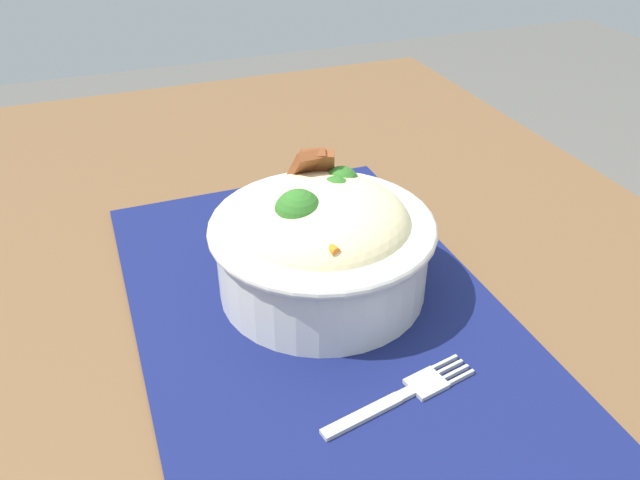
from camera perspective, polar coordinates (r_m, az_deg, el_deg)
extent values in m
cube|color=brown|center=(0.55, 1.41, -7.96)|extent=(1.19, 0.77, 0.04)
cylinder|color=brown|center=(1.18, -24.26, -8.32)|extent=(0.04, 0.04, 0.70)
cylinder|color=brown|center=(1.26, 5.69, -2.02)|extent=(0.04, 0.04, 0.70)
cube|color=#11194C|center=(0.52, 0.35, -7.17)|extent=(0.48, 0.30, 0.00)
cylinder|color=silver|center=(0.53, 0.00, -1.39)|extent=(0.18, 0.18, 0.07)
torus|color=silver|center=(0.52, 0.00, 1.20)|extent=(0.19, 0.19, 0.01)
ellipsoid|color=beige|center=(0.52, 0.00, 1.29)|extent=(0.20, 0.20, 0.07)
sphere|color=#2C6822|center=(0.54, 1.94, 5.02)|extent=(0.03, 0.03, 0.03)
sphere|color=#2C6822|center=(0.52, 1.38, 4.09)|extent=(0.03, 0.03, 0.03)
sphere|color=#2C6822|center=(0.49, -1.93, 2.35)|extent=(0.04, 0.04, 0.04)
cylinder|color=orange|center=(0.51, -3.69, 2.88)|extent=(0.02, 0.03, 0.01)
cylinder|color=orange|center=(0.52, -0.51, 3.35)|extent=(0.01, 0.03, 0.01)
cylinder|color=orange|center=(0.47, 0.13, 0.02)|extent=(0.04, 0.02, 0.01)
cube|color=brown|center=(0.54, 0.24, 6.37)|extent=(0.04, 0.03, 0.05)
cube|color=brown|center=(0.54, -0.83, 6.46)|extent=(0.04, 0.03, 0.05)
cube|color=brown|center=(0.54, -1.87, 6.35)|extent=(0.04, 0.02, 0.05)
cube|color=#B2B2B2|center=(0.45, 3.78, -15.46)|extent=(0.02, 0.06, 0.00)
cube|color=#B2B2B2|center=(0.46, 7.66, -13.51)|extent=(0.01, 0.01, 0.00)
cube|color=#B2B2B2|center=(0.47, 9.50, -12.56)|extent=(0.03, 0.03, 0.00)
cube|color=#B2B2B2|center=(0.48, 12.52, -11.95)|extent=(0.01, 0.02, 0.00)
cube|color=#B2B2B2|center=(0.49, 12.03, -11.55)|extent=(0.01, 0.02, 0.00)
cube|color=#B2B2B2|center=(0.49, 11.54, -11.13)|extent=(0.01, 0.02, 0.00)
cube|color=#B2B2B2|center=(0.49, 11.08, -10.74)|extent=(0.01, 0.02, 0.00)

